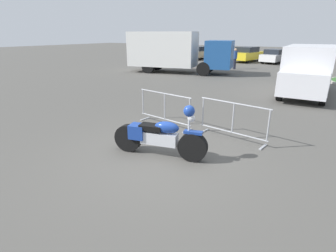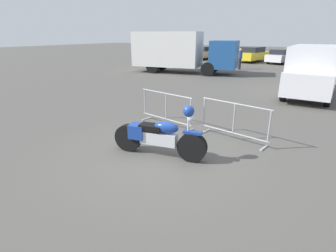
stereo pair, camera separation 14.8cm
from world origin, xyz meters
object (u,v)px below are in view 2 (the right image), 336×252
at_px(motorcycle, 159,136).
at_px(parked_car_silver, 228,54).
at_px(crowd_barrier_near, 166,109).
at_px(parked_car_yellow, 253,54).
at_px(box_truck, 179,51).
at_px(parked_car_white, 281,56).
at_px(delivery_van, 312,70).
at_px(parked_car_tan, 205,53).
at_px(pedestrian, 240,58).
at_px(crowd_barrier_far, 234,121).
at_px(parked_car_black, 311,57).

relative_size(motorcycle, parked_car_silver, 0.55).
relative_size(crowd_barrier_near, parked_car_yellow, 0.44).
relative_size(box_truck, parked_car_white, 1.89).
bearing_deg(box_truck, delivery_van, -32.16).
xyz_separation_m(parked_car_tan, parked_car_silver, (2.76, 0.19, -0.03)).
bearing_deg(crowd_barrier_near, motorcycle, -60.21).
bearing_deg(pedestrian, crowd_barrier_far, 66.53).
relative_size(parked_car_tan, parked_car_black, 0.95).
xyz_separation_m(parked_car_black, pedestrian, (-4.57, -6.26, 0.15)).
height_order(motorcycle, parked_car_yellow, parked_car_yellow).
bearing_deg(parked_car_white, parked_car_tan, 100.74).
xyz_separation_m(crowd_barrier_near, pedestrian, (-2.88, 15.13, 0.37)).
relative_size(motorcycle, box_truck, 0.29).
bearing_deg(parked_car_silver, crowd_barrier_far, -148.98).
xyz_separation_m(parked_car_tan, pedestrian, (6.47, -6.59, 0.19)).
distance_m(parked_car_tan, parked_car_silver, 2.77).
relative_size(parked_car_silver, parked_car_yellow, 0.91).
relative_size(motorcycle, pedestrian, 1.40).
xyz_separation_m(motorcycle, delivery_van, (2.15, 9.43, 0.73)).
bearing_deg(box_truck, crowd_barrier_near, -73.49).
height_order(motorcycle, delivery_van, delivery_van).
distance_m(crowd_barrier_near, parked_car_tan, 23.65).
bearing_deg(pedestrian, crowd_barrier_near, 58.49).
bearing_deg(parked_car_tan, parked_car_yellow, -79.49).
height_order(parked_car_yellow, parked_car_white, parked_car_yellow).
distance_m(parked_car_tan, parked_car_yellow, 5.52).
height_order(crowd_barrier_near, delivery_van, delivery_van).
xyz_separation_m(parked_car_tan, parked_car_black, (11.04, -0.33, 0.04)).
bearing_deg(parked_car_yellow, crowd_barrier_near, -161.07).
xyz_separation_m(parked_car_silver, parked_car_yellow, (2.76, -0.05, 0.07)).
height_order(crowd_barrier_far, parked_car_silver, parked_car_silver).
distance_m(parked_car_tan, parked_car_black, 11.05).
height_order(parked_car_tan, parked_car_white, parked_car_tan).
height_order(parked_car_yellow, parked_car_black, parked_car_yellow).
xyz_separation_m(box_truck, pedestrian, (3.22, 4.48, -0.72)).
bearing_deg(pedestrian, box_truck, 11.97).
bearing_deg(parked_car_silver, parked_car_yellow, -81.96).
bearing_deg(parked_car_silver, pedestrian, -142.31).
xyz_separation_m(motorcycle, parked_car_white, (-2.21, 23.97, 0.18)).
relative_size(parked_car_tan, parked_car_silver, 1.04).
distance_m(parked_car_yellow, pedestrian, 6.81).
xyz_separation_m(motorcycle, box_truck, (-7.24, 12.64, 1.12)).
xyz_separation_m(parked_car_silver, parked_car_white, (5.52, 0.06, -0.01)).
bearing_deg(parked_car_white, motorcycle, -165.74).
xyz_separation_m(motorcycle, parked_car_yellow, (-4.97, 23.86, 0.26)).
relative_size(crowd_barrier_far, parked_car_yellow, 0.44).
relative_size(crowd_barrier_near, parked_car_black, 0.44).
bearing_deg(crowd_barrier_far, parked_car_black, 91.57).
xyz_separation_m(delivery_van, pedestrian, (-6.16, 7.69, -0.32)).
relative_size(delivery_van, parked_car_yellow, 1.07).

